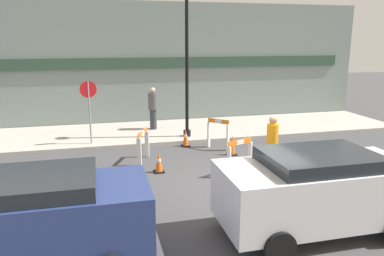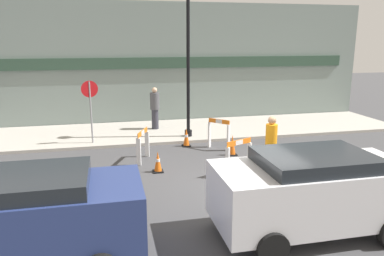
# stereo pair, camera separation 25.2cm
# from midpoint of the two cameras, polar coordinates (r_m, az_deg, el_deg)

# --- Properties ---
(ground_plane) EXTENTS (60.00, 60.00, 0.00)m
(ground_plane) POSITION_cam_midpoint_polar(r_m,az_deg,el_deg) (10.27, 7.72, -8.75)
(ground_plane) COLOR #424244
(sidewalk_slab) EXTENTS (18.00, 3.88, 0.11)m
(sidewalk_slab) POSITION_cam_midpoint_polar(r_m,az_deg,el_deg) (16.13, -0.68, -0.23)
(sidewalk_slab) COLOR #ADA89E
(sidewalk_slab) RESTS_ON ground_plane
(storefront_facade) EXTENTS (18.00, 0.22, 5.50)m
(storefront_facade) POSITION_cam_midpoint_polar(r_m,az_deg,el_deg) (17.67, -2.23, 9.81)
(storefront_facade) COLOR gray
(storefront_facade) RESTS_ON ground_plane
(streetlamp_post) EXTENTS (0.44, 0.44, 5.99)m
(streetlamp_post) POSITION_cam_midpoint_polar(r_m,az_deg,el_deg) (14.35, -1.32, 13.64)
(streetlamp_post) COLOR black
(streetlamp_post) RESTS_ON sidewalk_slab
(stop_sign) EXTENTS (0.59, 0.14, 2.30)m
(stop_sign) POSITION_cam_midpoint_polar(r_m,az_deg,el_deg) (13.99, -15.93, 3.82)
(stop_sign) COLOR gray
(stop_sign) RESTS_ON sidewalk_slab
(barricade_0) EXTENTS (0.90, 0.49, 1.04)m
(barricade_0) POSITION_cam_midpoint_polar(r_m,az_deg,el_deg) (10.94, 6.63, -4.15)
(barricade_0) COLOR white
(barricade_0) RESTS_ON ground_plane
(barricade_1) EXTENTS (0.67, 0.70, 1.09)m
(barricade_1) POSITION_cam_midpoint_polar(r_m,az_deg,el_deg) (13.40, 3.48, -0.74)
(barricade_1) COLOR white
(barricade_1) RESTS_ON ground_plane
(barricade_2) EXTENTS (0.49, 0.93, 1.02)m
(barricade_2) POSITION_cam_midpoint_polar(r_m,az_deg,el_deg) (12.12, -8.06, -2.47)
(barricade_2) COLOR white
(barricade_2) RESTS_ON ground_plane
(traffic_cone_0) EXTENTS (0.30, 0.30, 0.63)m
(traffic_cone_0) POSITION_cam_midpoint_polar(r_m,az_deg,el_deg) (11.14, -5.72, -5.24)
(traffic_cone_0) COLOR black
(traffic_cone_0) RESTS_ON ground_plane
(traffic_cone_1) EXTENTS (0.30, 0.30, 0.68)m
(traffic_cone_1) POSITION_cam_midpoint_polar(r_m,az_deg,el_deg) (13.75, -1.51, -1.47)
(traffic_cone_1) COLOR black
(traffic_cone_1) RESTS_ON ground_plane
(traffic_cone_2) EXTENTS (0.30, 0.30, 0.71)m
(traffic_cone_2) POSITION_cam_midpoint_polar(r_m,az_deg,el_deg) (12.78, 5.57, -2.60)
(traffic_cone_2) COLOR black
(traffic_cone_2) RESTS_ON ground_plane
(traffic_cone_3) EXTENTS (0.30, 0.30, 0.51)m
(traffic_cone_3) POSITION_cam_midpoint_polar(r_m,az_deg,el_deg) (10.36, 5.68, -7.05)
(traffic_cone_3) COLOR black
(traffic_cone_3) RESTS_ON ground_plane
(person_worker) EXTENTS (0.45, 0.45, 1.80)m
(person_worker) POSITION_cam_midpoint_polar(r_m,az_deg,el_deg) (10.64, 11.44, -2.49)
(person_worker) COLOR #33333D
(person_worker) RESTS_ON ground_plane
(person_pedestrian) EXTENTS (0.44, 0.44, 1.78)m
(person_pedestrian) POSITION_cam_midpoint_polar(r_m,az_deg,el_deg) (15.90, -6.42, 3.19)
(person_pedestrian) COLOR #33333D
(person_pedestrian) RESTS_ON sidewalk_slab
(parked_car_0) EXTENTS (3.95, 1.89, 1.69)m
(parked_car_0) POSITION_cam_midpoint_polar(r_m,az_deg,el_deg) (7.00, -24.31, -12.30)
(parked_car_0) COLOR navy
(parked_car_0) RESTS_ON ground_plane
(parked_car_1) EXTENTS (3.95, 1.90, 1.68)m
(parked_car_1) POSITION_cam_midpoint_polar(r_m,az_deg,el_deg) (7.95, 17.65, -8.63)
(parked_car_1) COLOR silver
(parked_car_1) RESTS_ON ground_plane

